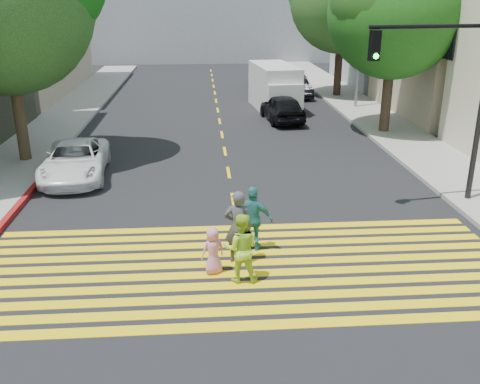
{
  "coord_description": "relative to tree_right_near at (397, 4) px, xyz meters",
  "views": [
    {
      "loc": [
        -1.0,
        -10.54,
        6.39
      ],
      "look_at": [
        0.0,
        3.0,
        1.4
      ],
      "focal_mm": 40.0,
      "sensor_mm": 36.0,
      "label": 1
    }
  ],
  "objects": [
    {
      "name": "pedestrian_extra",
      "position": [
        -7.75,
        -12.39,
        -5.17
      ],
      "size": [
        1.12,
        0.76,
        1.77
      ],
      "primitive_type": "imported",
      "rotation": [
        0.0,
        0.0,
        2.8
      ],
      "color": "#2B7A77",
      "rests_on": "ground"
    },
    {
      "name": "silver_car",
      "position": [
        -4.6,
        14.96,
        -5.43
      ],
      "size": [
        2.1,
        4.43,
        1.25
      ],
      "primitive_type": "imported",
      "rotation": [
        0.0,
        0.0,
        3.06
      ],
      "color": "#B3B3B3",
      "rests_on": "ground"
    },
    {
      "name": "white_sedan",
      "position": [
        -13.75,
        -5.88,
        -5.39
      ],
      "size": [
        2.56,
        4.93,
        1.33
      ],
      "primitive_type": "imported",
      "rotation": [
        0.0,
        0.0,
        0.08
      ],
      "color": "white",
      "rests_on": "ground"
    },
    {
      "name": "dark_car_parked",
      "position": [
        -2.8,
        10.43,
        -5.33
      ],
      "size": [
        2.0,
        4.57,
        1.46
      ],
      "primitive_type": "imported",
      "rotation": [
        0.0,
        0.0,
        0.1
      ],
      "color": "black",
      "rests_on": "ground"
    },
    {
      "name": "backdrop_block",
      "position": [
        -8.05,
        33.28,
        -0.06
      ],
      "size": [
        30.0,
        8.0,
        12.0
      ],
      "primitive_type": "cube",
      "color": "gray",
      "rests_on": "ground"
    },
    {
      "name": "pedestrian_woman",
      "position": [
        -8.2,
        -14.03,
        -5.2
      ],
      "size": [
        0.87,
        0.7,
        1.71
      ],
      "primitive_type": "imported",
      "rotation": [
        0.0,
        0.0,
        3.08
      ],
      "color": "#A8D72F",
      "rests_on": "ground"
    },
    {
      "name": "traffic_signal",
      "position": [
        -1.46,
        -9.61,
        -2.19
      ],
      "size": [
        4.04,
        0.91,
        5.97
      ],
      "rotation": [
        0.0,
        0.0,
        0.15
      ],
      "color": "black",
      "rests_on": "ground"
    },
    {
      "name": "sidewalk_left",
      "position": [
        -16.55,
        7.28,
        -5.98
      ],
      "size": [
        3.0,
        40.0,
        0.15
      ],
      "primitive_type": "cube",
      "color": "gray",
      "rests_on": "ground"
    },
    {
      "name": "curb_red",
      "position": [
        -14.95,
        -8.72,
        -5.98
      ],
      "size": [
        0.2,
        8.0,
        0.16
      ],
      "primitive_type": "cube",
      "color": "maroon",
      "rests_on": "ground"
    },
    {
      "name": "street_lamp",
      "position": [
        0.04,
        6.11,
        -1.05
      ],
      "size": [
        1.95,
        0.68,
        8.72
      ],
      "rotation": [
        0.0,
        0.0,
        -0.26
      ],
      "color": "gray",
      "rests_on": "ground"
    },
    {
      "name": "crosswalk",
      "position": [
        -8.05,
        -13.45,
        -6.05
      ],
      "size": [
        13.4,
        5.3,
        0.01
      ],
      "color": "yellow",
      "rests_on": "ground"
    },
    {
      "name": "pedestrian_child",
      "position": [
        -8.84,
        -13.6,
        -5.46
      ],
      "size": [
        0.68,
        0.57,
        1.19
      ],
      "primitive_type": "imported",
      "rotation": [
        0.0,
        0.0,
        3.52
      ],
      "color": "#CD7799",
      "rests_on": "ground"
    },
    {
      "name": "white_van",
      "position": [
        -4.65,
        6.07,
        -4.82
      ],
      "size": [
        2.6,
        5.71,
        2.61
      ],
      "rotation": [
        0.0,
        0.0,
        0.1
      ],
      "color": "silver",
      "rests_on": "ground"
    },
    {
      "name": "dark_car_near",
      "position": [
        -4.69,
        2.97,
        -5.32
      ],
      "size": [
        2.15,
        4.46,
        1.47
      ],
      "primitive_type": "imported",
      "rotation": [
        0.0,
        0.0,
        3.24
      ],
      "color": "black",
      "rests_on": "ground"
    },
    {
      "name": "lane_line",
      "position": [
        -8.05,
        7.78,
        -6.05
      ],
      "size": [
        0.12,
        34.4,
        0.01
      ],
      "color": "yellow",
      "rests_on": "ground"
    },
    {
      "name": "sidewalk_right",
      "position": [
        0.45,
        0.28,
        -5.98
      ],
      "size": [
        3.0,
        60.0,
        0.15
      ],
      "primitive_type": "cube",
      "color": "gray",
      "rests_on": "ground"
    },
    {
      "name": "tree_right_near",
      "position": [
        0.0,
        0.0,
        0.0
      ],
      "size": [
        7.64,
        7.46,
        8.95
      ],
      "rotation": [
        0.0,
        0.0,
        0.25
      ],
      "color": "black",
      "rests_on": "ground"
    },
    {
      "name": "pedestrian_man",
      "position": [
        -8.19,
        -13.07,
        -5.09
      ],
      "size": [
        0.76,
        0.56,
        1.93
      ],
      "primitive_type": "imported",
      "rotation": [
        0.0,
        0.0,
        2.99
      ],
      "color": "#3D3D43",
      "rests_on": "ground"
    },
    {
      "name": "building_right_grey",
      "position": [
        6.95,
        15.28,
        -1.06
      ],
      "size": [
        10.0,
        10.0,
        10.0
      ],
      "primitive_type": "cube",
      "color": "gray",
      "rests_on": "ground"
    },
    {
      "name": "ground",
      "position": [
        -8.05,
        -14.72,
        -6.06
      ],
      "size": [
        120.0,
        120.0,
        0.0
      ],
      "primitive_type": "plane",
      "color": "black"
    }
  ]
}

